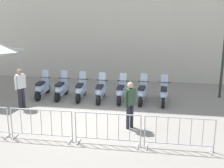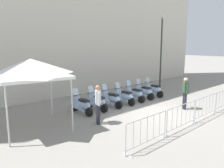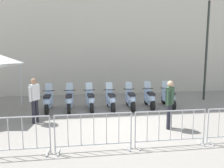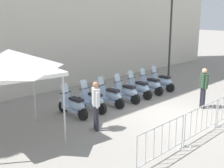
{
  "view_description": "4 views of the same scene",
  "coord_description": "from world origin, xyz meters",
  "px_view_note": "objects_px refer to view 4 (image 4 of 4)",
  "views": [
    {
      "loc": [
        4.0,
        -10.02,
        4.35
      ],
      "look_at": [
        0.23,
        2.45,
        0.86
      ],
      "focal_mm": 47.52,
      "sensor_mm": 36.0,
      "label": 1
    },
    {
      "loc": [
        -8.02,
        -7.35,
        3.41
      ],
      "look_at": [
        -0.99,
        2.73,
        1.23
      ],
      "focal_mm": 34.92,
      "sensor_mm": 36.0,
      "label": 2
    },
    {
      "loc": [
        -0.46,
        -7.94,
        2.74
      ],
      "look_at": [
        -0.27,
        2.48,
        1.22
      ],
      "focal_mm": 36.05,
      "sensor_mm": 36.0,
      "label": 3
    },
    {
      "loc": [
        -8.4,
        -7.09,
        3.88
      ],
      "look_at": [
        -1.15,
        2.41,
        0.97
      ],
      "focal_mm": 45.25,
      "sensor_mm": 36.0,
      "label": 4
    }
  ],
  "objects_px": {
    "motorcycle_6": "(162,82)",
    "officer_mid_plaza": "(96,103)",
    "officer_near_row_end": "(204,86)",
    "motorcycle_4": "(139,88)",
    "barrier_segment_0": "(162,143)",
    "canopy_tent": "(9,62)",
    "motorcycle_5": "(151,85)",
    "barrier_segment_1": "(202,121)",
    "motorcycle_3": "(126,92)",
    "street_lamp": "(171,23)",
    "motorcycle_2": "(110,96)",
    "motorcycle_0": "(74,106)",
    "motorcycle_1": "(93,101)"
  },
  "relations": [
    {
      "from": "motorcycle_3",
      "to": "street_lamp",
      "type": "xyz_separation_m",
      "value": [
        5.35,
        2.19,
        2.97
      ]
    },
    {
      "from": "motorcycle_4",
      "to": "officer_mid_plaza",
      "type": "height_order",
      "value": "officer_mid_plaza"
    },
    {
      "from": "motorcycle_6",
      "to": "officer_mid_plaza",
      "type": "relative_size",
      "value": 1.0
    },
    {
      "from": "officer_near_row_end",
      "to": "officer_mid_plaza",
      "type": "xyz_separation_m",
      "value": [
        -4.99,
        0.76,
        0.0
      ]
    },
    {
      "from": "officer_near_row_end",
      "to": "canopy_tent",
      "type": "bearing_deg",
      "value": 167.09
    },
    {
      "from": "motorcycle_5",
      "to": "barrier_segment_1",
      "type": "bearing_deg",
      "value": -117.05
    },
    {
      "from": "motorcycle_1",
      "to": "motorcycle_4",
      "type": "xyz_separation_m",
      "value": [
        2.88,
        0.31,
        0.0
      ]
    },
    {
      "from": "motorcycle_6",
      "to": "motorcycle_1",
      "type": "bearing_deg",
      "value": -172.87
    },
    {
      "from": "motorcycle_1",
      "to": "motorcycle_6",
      "type": "height_order",
      "value": "same"
    },
    {
      "from": "motorcycle_4",
      "to": "officer_near_row_end",
      "type": "distance_m",
      "value": 3.07
    },
    {
      "from": "motorcycle_1",
      "to": "barrier_segment_1",
      "type": "bearing_deg",
      "value": -71.87
    },
    {
      "from": "motorcycle_3",
      "to": "officer_near_row_end",
      "type": "xyz_separation_m",
      "value": [
        2.04,
        -2.65,
        0.53
      ]
    },
    {
      "from": "motorcycle_5",
      "to": "officer_mid_plaza",
      "type": "xyz_separation_m",
      "value": [
        -4.85,
        -2.22,
        0.53
      ]
    },
    {
      "from": "motorcycle_0",
      "to": "motorcycle_4",
      "type": "height_order",
      "value": "same"
    },
    {
      "from": "officer_near_row_end",
      "to": "motorcycle_5",
      "type": "bearing_deg",
      "value": 92.64
    },
    {
      "from": "barrier_segment_0",
      "to": "officer_mid_plaza",
      "type": "xyz_separation_m",
      "value": [
        -0.22,
        2.83,
        0.46
      ]
    },
    {
      "from": "motorcycle_3",
      "to": "barrier_segment_1",
      "type": "bearing_deg",
      "value": -96.85
    },
    {
      "from": "motorcycle_0",
      "to": "motorcycle_3",
      "type": "height_order",
      "value": "same"
    },
    {
      "from": "motorcycle_2",
      "to": "motorcycle_3",
      "type": "relative_size",
      "value": 1.0
    },
    {
      "from": "motorcycle_6",
      "to": "officer_near_row_end",
      "type": "relative_size",
      "value": 1.0
    },
    {
      "from": "motorcycle_4",
      "to": "barrier_segment_1",
      "type": "distance_m",
      "value": 4.83
    },
    {
      "from": "motorcycle_3",
      "to": "officer_mid_plaza",
      "type": "height_order",
      "value": "officer_mid_plaza"
    },
    {
      "from": "barrier_segment_0",
      "to": "officer_near_row_end",
      "type": "bearing_deg",
      "value": 23.45
    },
    {
      "from": "motorcycle_4",
      "to": "motorcycle_2",
      "type": "bearing_deg",
      "value": -173.2
    },
    {
      "from": "street_lamp",
      "to": "officer_near_row_end",
      "type": "bearing_deg",
      "value": -124.34
    },
    {
      "from": "motorcycle_3",
      "to": "canopy_tent",
      "type": "distance_m",
      "value": 5.89
    },
    {
      "from": "motorcycle_0",
      "to": "canopy_tent",
      "type": "bearing_deg",
      "value": -164.88
    },
    {
      "from": "motorcycle_6",
      "to": "officer_near_row_end",
      "type": "bearing_deg",
      "value": -104.85
    },
    {
      "from": "motorcycle_2",
      "to": "motorcycle_5",
      "type": "bearing_deg",
      "value": 7.8
    },
    {
      "from": "motorcycle_4",
      "to": "barrier_segment_0",
      "type": "xyz_separation_m",
      "value": [
        -3.68,
        -4.89,
        0.07
      ]
    },
    {
      "from": "motorcycle_3",
      "to": "motorcycle_6",
      "type": "xyz_separation_m",
      "value": [
        2.86,
        0.46,
        0.0
      ]
    },
    {
      "from": "motorcycle_6",
      "to": "barrier_segment_1",
      "type": "xyz_separation_m",
      "value": [
        -3.4,
        -4.89,
        0.07
      ]
    },
    {
      "from": "motorcycle_4",
      "to": "barrier_segment_0",
      "type": "relative_size",
      "value": 0.81
    },
    {
      "from": "barrier_segment_1",
      "to": "motorcycle_1",
      "type": "bearing_deg",
      "value": 108.13
    },
    {
      "from": "motorcycle_5",
      "to": "canopy_tent",
      "type": "bearing_deg",
      "value": -170.13
    },
    {
      "from": "motorcycle_0",
      "to": "motorcycle_4",
      "type": "bearing_deg",
      "value": 6.33
    },
    {
      "from": "barrier_segment_0",
      "to": "barrier_segment_1",
      "type": "bearing_deg",
      "value": 7.58
    },
    {
      "from": "motorcycle_1",
      "to": "motorcycle_5",
      "type": "bearing_deg",
      "value": 7.1
    },
    {
      "from": "motorcycle_1",
      "to": "motorcycle_3",
      "type": "distance_m",
      "value": 1.94
    },
    {
      "from": "barrier_segment_1",
      "to": "barrier_segment_0",
      "type": "bearing_deg",
      "value": -172.42
    },
    {
      "from": "motorcycle_3",
      "to": "motorcycle_6",
      "type": "bearing_deg",
      "value": 9.09
    },
    {
      "from": "motorcycle_3",
      "to": "motorcycle_5",
      "type": "relative_size",
      "value": 1.0
    },
    {
      "from": "street_lamp",
      "to": "canopy_tent",
      "type": "height_order",
      "value": "street_lamp"
    },
    {
      "from": "motorcycle_4",
      "to": "street_lamp",
      "type": "bearing_deg",
      "value": 24.67
    },
    {
      "from": "motorcycle_2",
      "to": "officer_mid_plaza",
      "type": "xyz_separation_m",
      "value": [
        -1.99,
        -1.83,
        0.53
      ]
    },
    {
      "from": "motorcycle_0",
      "to": "barrier_segment_1",
      "type": "xyz_separation_m",
      "value": [
        2.36,
        -4.17,
        0.07
      ]
    },
    {
      "from": "motorcycle_5",
      "to": "officer_mid_plaza",
      "type": "bearing_deg",
      "value": -155.37
    },
    {
      "from": "officer_mid_plaza",
      "to": "canopy_tent",
      "type": "relative_size",
      "value": 0.59
    },
    {
      "from": "barrier_segment_1",
      "to": "street_lamp",
      "type": "bearing_deg",
      "value": 48.39
    },
    {
      "from": "officer_near_row_end",
      "to": "canopy_tent",
      "type": "height_order",
      "value": "canopy_tent"
    }
  ]
}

